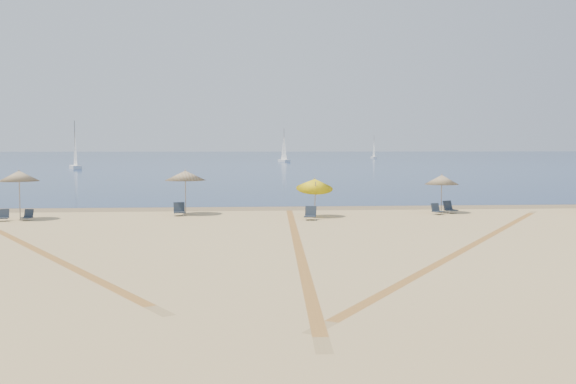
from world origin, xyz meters
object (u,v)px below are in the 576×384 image
(umbrella_2, at_px, (185,176))
(umbrella_4, at_px, (442,180))
(chair_7, at_px, (449,208))
(sailboat_1, at_px, (284,152))
(umbrella_3, at_px, (315,184))
(chair_2, at_px, (4,216))
(sailboat_0, at_px, (374,151))
(sailboat_2, at_px, (75,154))
(chair_6, at_px, (437,210))
(umbrella_1, at_px, (19,176))
(chair_5, at_px, (310,214))
(chair_3, at_px, (28,216))
(chair_4, at_px, (179,210))

(umbrella_2, relative_size, umbrella_4, 1.13)
(chair_7, distance_m, sailboat_1, 120.90)
(umbrella_3, height_order, chair_2, umbrella_3)
(chair_2, xyz_separation_m, sailboat_0, (54.60, 166.76, 1.91))
(sailboat_2, bearing_deg, umbrella_4, -83.56)
(chair_7, bearing_deg, sailboat_1, 66.29)
(chair_2, relative_size, sailboat_0, 0.09)
(umbrella_2, distance_m, chair_6, 14.46)
(umbrella_1, bearing_deg, chair_6, 2.08)
(umbrella_2, bearing_deg, umbrella_1, -166.93)
(chair_5, bearing_deg, chair_3, -170.27)
(chair_3, distance_m, chair_4, 7.92)
(umbrella_4, bearing_deg, umbrella_3, -167.36)
(umbrella_3, xyz_separation_m, sailboat_1, (6.90, 122.21, 0.62))
(umbrella_4, relative_size, chair_3, 3.51)
(chair_5, height_order, chair_7, chair_7)
(chair_5, bearing_deg, sailboat_0, 90.13)
(sailboat_2, bearing_deg, chair_6, -84.19)
(chair_5, relative_size, chair_6, 1.07)
(chair_5, relative_size, sailboat_2, 0.10)
(umbrella_4, distance_m, chair_3, 23.04)
(chair_7, distance_m, sailboat_2, 85.52)
(umbrella_4, distance_m, chair_5, 8.78)
(chair_2, distance_m, chair_4, 9.09)
(umbrella_2, bearing_deg, umbrella_4, -0.76)
(umbrella_3, bearing_deg, umbrella_2, 165.06)
(umbrella_2, xyz_separation_m, umbrella_3, (7.18, -1.92, -0.39))
(chair_2, height_order, sailboat_1, sailboat_1)
(chair_2, xyz_separation_m, chair_5, (15.98, -0.69, 0.05))
(sailboat_1, xyz_separation_m, sailboat_2, (-38.54, -45.14, 0.01))
(chair_7, height_order, sailboat_0, sailboat_0)
(sailboat_2, bearing_deg, chair_3, -99.14)
(chair_4, xyz_separation_m, sailboat_2, (-24.16, 75.82, 2.14))
(chair_4, bearing_deg, sailboat_0, 66.05)
(chair_2, xyz_separation_m, sailboat_1, (23.26, 122.93, 2.18))
(umbrella_3, height_order, umbrella_4, umbrella_3)
(sailboat_1, bearing_deg, chair_6, -104.58)
(umbrella_1, relative_size, umbrella_3, 1.12)
(umbrella_1, xyz_separation_m, sailboat_1, (22.63, 122.28, 0.14))
(chair_7, xyz_separation_m, sailboat_2, (-39.68, 75.73, 2.15))
(umbrella_4, distance_m, chair_4, 15.24)
(umbrella_3, relative_size, chair_3, 3.66)
(chair_7, bearing_deg, umbrella_1, 159.14)
(chair_2, relative_size, chair_4, 0.84)
(umbrella_4, xyz_separation_m, chair_4, (-15.15, -0.47, -1.61))
(chair_2, distance_m, sailboat_2, 79.30)
(chair_5, height_order, sailboat_2, sailboat_2)
(chair_2, bearing_deg, sailboat_1, 70.42)
(umbrella_3, height_order, chair_3, umbrella_3)
(umbrella_1, xyz_separation_m, chair_5, (15.35, -1.33, -2.00))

